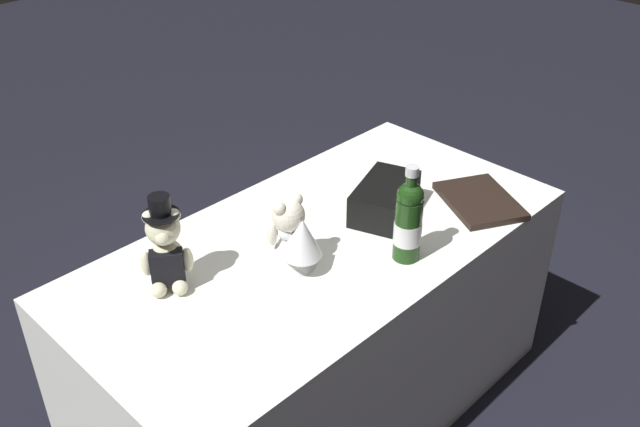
{
  "coord_description": "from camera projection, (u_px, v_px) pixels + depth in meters",
  "views": [
    {
      "loc": [
        -1.35,
        -1.33,
        2.07
      ],
      "look_at": [
        0.0,
        0.0,
        0.86
      ],
      "focal_mm": 39.92,
      "sensor_mm": 36.0,
      "label": 1
    }
  ],
  "objects": [
    {
      "name": "guestbook",
      "position": [
        480.0,
        201.0,
        2.48
      ],
      "size": [
        0.34,
        0.37,
        0.02
      ],
      "primitive_type": "cube",
      "rotation": [
        0.0,
        0.0,
        -0.5
      ],
      "color": "black",
      "rests_on": "reception_table"
    },
    {
      "name": "signing_pen",
      "position": [
        290.0,
        205.0,
        2.47
      ],
      "size": [
        0.12,
        0.09,
        0.01
      ],
      "color": "navy",
      "rests_on": "reception_table"
    },
    {
      "name": "teddy_bear_groom",
      "position": [
        166.0,
        251.0,
        2.03
      ],
      "size": [
        0.14,
        0.14,
        0.3
      ],
      "color": "beige",
      "rests_on": "reception_table"
    },
    {
      "name": "teddy_bear_bride",
      "position": [
        292.0,
        237.0,
        2.13
      ],
      "size": [
        0.17,
        0.21,
        0.23
      ],
      "color": "white",
      "rests_on": "reception_table"
    },
    {
      "name": "champagne_bottle",
      "position": [
        408.0,
        220.0,
        2.14
      ],
      "size": [
        0.09,
        0.09,
        0.32
      ],
      "color": "#193911",
      "rests_on": "reception_table"
    },
    {
      "name": "gift_case_black",
      "position": [
        385.0,
        199.0,
        2.4
      ],
      "size": [
        0.32,
        0.25,
        0.11
      ],
      "color": "black",
      "rests_on": "reception_table"
    },
    {
      "name": "reception_table",
      "position": [
        320.0,
        329.0,
        2.5
      ],
      "size": [
        1.67,
        0.83,
        0.76
      ],
      "primitive_type": "cube",
      "color": "white",
      "rests_on": "ground_plane"
    },
    {
      "name": "ground_plane",
      "position": [
        320.0,
        404.0,
        2.71
      ],
      "size": [
        12.0,
        12.0,
        0.0
      ],
      "primitive_type": "plane",
      "color": "black"
    }
  ]
}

